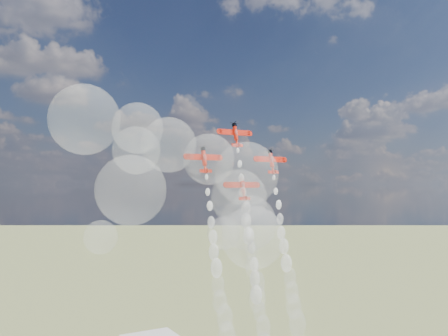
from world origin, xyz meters
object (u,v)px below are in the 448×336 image
at_px(plane_lead, 236,134).
at_px(plane_left, 204,159).
at_px(plane_slot, 243,187).
at_px(plane_right, 271,161).

height_order(plane_lead, plane_left, plane_lead).
distance_m(plane_left, plane_slot, 16.63).
height_order(plane_left, plane_right, same).
distance_m(plane_lead, plane_slot, 19.07).
bearing_deg(plane_lead, plane_right, -9.82).
bearing_deg(plane_right, plane_lead, 170.18).
bearing_deg(plane_slot, plane_right, 9.82).
height_order(plane_lead, plane_slot, plane_lead).
bearing_deg(plane_right, plane_left, 180.00).
height_order(plane_right, plane_slot, plane_right).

